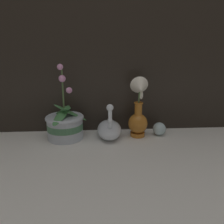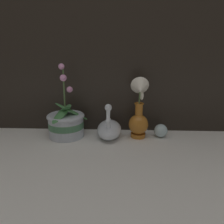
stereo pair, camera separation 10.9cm
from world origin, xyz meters
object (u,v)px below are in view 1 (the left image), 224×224
(blue_vase, at_px, (138,114))
(glass_sphere, at_px, (159,129))
(swan_figurine, at_px, (110,128))
(orchid_potted_plant, at_px, (65,124))

(blue_vase, height_order, glass_sphere, blue_vase)
(swan_figurine, bearing_deg, orchid_potted_plant, 179.20)
(swan_figurine, bearing_deg, blue_vase, 0.30)
(orchid_potted_plant, xyz_separation_m, glass_sphere, (0.49, 0.01, -0.04))
(swan_figurine, xyz_separation_m, blue_vase, (0.15, 0.00, 0.08))
(orchid_potted_plant, distance_m, glass_sphere, 0.49)
(orchid_potted_plant, bearing_deg, blue_vase, -0.38)
(swan_figurine, relative_size, blue_vase, 0.69)
(blue_vase, xyz_separation_m, glass_sphere, (0.12, 0.01, -0.09))
(orchid_potted_plant, bearing_deg, swan_figurine, -0.80)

